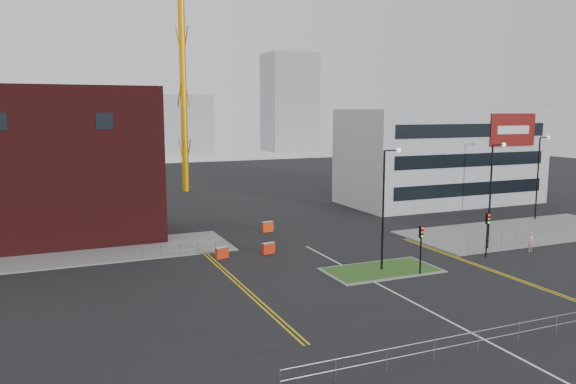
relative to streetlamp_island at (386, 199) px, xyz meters
name	(u,v)px	position (x,y,z in m)	size (l,w,h in m)	color
ground	(425,309)	(-2.22, -8.00, -5.41)	(200.00, 200.00, 0.00)	black
pavement_left	(61,255)	(-22.22, 14.00, -5.35)	(28.00, 8.00, 0.12)	slate
pavement_right	(522,231)	(19.78, 6.00, -5.35)	(24.00, 10.00, 0.12)	slate
island_kerb	(382,270)	(-0.22, 0.00, -5.37)	(8.60, 4.60, 0.08)	slate
grass_island	(382,270)	(-0.22, 0.00, -5.35)	(8.00, 4.00, 0.12)	#23511B
brick_building	(18,168)	(-25.19, 20.00, 1.44)	(24.20, 10.07, 14.24)	#451112
office_block	(440,156)	(23.79, 23.97, 0.59)	(25.00, 12.20, 12.00)	#A7A9AB
streetlamp_island	(386,199)	(0.00, 0.00, 0.00)	(1.46, 0.36, 9.18)	black
streetlamp_right_near	(493,187)	(12.00, 2.00, 0.00)	(1.46, 0.36, 9.18)	black
streetlamp_right_far	(540,171)	(26.00, 10.00, 0.00)	(1.46, 0.36, 9.18)	black
traffic_light_island	(421,241)	(1.78, -2.02, -2.85)	(0.28, 0.33, 3.65)	black
traffic_light_right	(488,226)	(9.78, -0.02, -2.85)	(0.28, 0.33, 3.65)	black
railing_front	(499,332)	(-2.22, -14.00, -4.63)	(24.05, 0.05, 1.10)	gray
railing_left	(180,248)	(-13.22, 10.00, -4.67)	(6.05, 0.05, 1.10)	gray
railing_right	(531,231)	(18.28, 3.50, -4.63)	(19.05, 5.05, 1.10)	gray
centre_line	(406,299)	(-2.22, -6.00, -5.41)	(0.15, 30.00, 0.01)	silver
yellow_left_a	(233,281)	(-11.22, 2.00, -5.41)	(0.12, 24.00, 0.01)	gold
yellow_left_b	(237,280)	(-10.92, 2.00, -5.41)	(0.12, 24.00, 0.01)	gold
yellow_right_a	(479,266)	(7.28, -2.00, -5.41)	(0.12, 20.00, 0.01)	gold
yellow_right_b	(482,266)	(7.58, -2.00, -5.41)	(0.12, 20.00, 0.01)	gold
skyline_b	(166,124)	(7.78, 122.00, 2.59)	(24.00, 12.00, 16.00)	gray
skyline_c	(290,103)	(42.78, 117.00, 8.59)	(14.00, 12.00, 28.00)	gray
skyline_d	(95,131)	(-10.22, 132.00, 0.59)	(30.00, 12.00, 12.00)	gray
pedestrian	(531,242)	(14.59, -0.09, -4.59)	(0.60, 0.40, 1.66)	pink
barrier_left	(222,252)	(-10.22, 8.11, -4.91)	(1.16, 0.67, 0.92)	red
barrier_mid	(268,248)	(-6.22, 8.00, -4.91)	(1.16, 0.56, 0.94)	red
barrier_right	(267,226)	(-3.22, 16.00, -4.87)	(1.25, 0.62, 1.00)	#F23D0D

